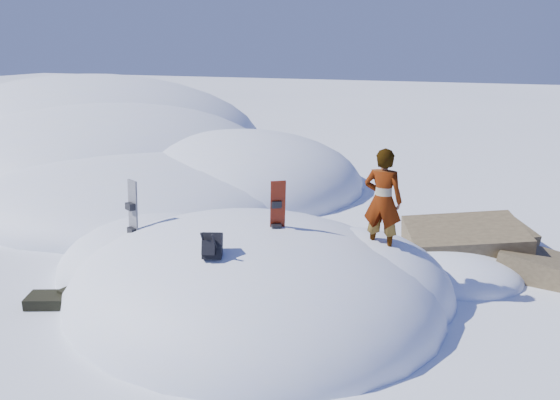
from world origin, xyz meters
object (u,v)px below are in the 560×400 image
(snowboard_dark, at_px, (133,221))
(snowboard_red, at_px, (277,218))
(backpack, at_px, (212,246))
(person, at_px, (383,201))

(snowboard_dark, bearing_deg, snowboard_red, 28.57)
(snowboard_red, height_order, backpack, snowboard_red)
(snowboard_red, xyz_separation_m, backpack, (-0.60, -1.31, -0.12))
(snowboard_red, distance_m, snowboard_dark, 2.92)
(snowboard_dark, relative_size, backpack, 3.25)
(snowboard_red, distance_m, backpack, 1.44)
(snowboard_dark, xyz_separation_m, backpack, (2.30, -1.22, 0.24))
(snowboard_red, xyz_separation_m, person, (1.69, 0.65, 0.31))
(snowboard_red, xyz_separation_m, snowboard_dark, (-2.90, -0.09, -0.35))
(snowboard_dark, bearing_deg, backpack, -1.12)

